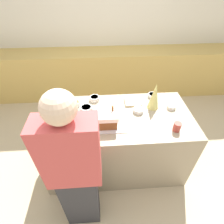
{
  "coord_description": "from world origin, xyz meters",
  "views": [
    {
      "loc": [
        -0.16,
        -1.49,
        2.2
      ],
      "look_at": [
        -0.05,
        0.0,
        0.95
      ],
      "focal_mm": 28.0,
      "sensor_mm": 36.0,
      "label": 1
    }
  ],
  "objects": [
    {
      "name": "decorative_tree",
      "position": [
        0.45,
        0.12,
        1.06
      ],
      "size": [
        0.13,
        0.13,
        0.33
      ],
      "color": "#DBD675",
      "rests_on": "kitchen_island"
    },
    {
      "name": "candy_bowl_center_rear",
      "position": [
        -0.35,
        0.14,
        0.92
      ],
      "size": [
        0.14,
        0.14,
        0.04
      ],
      "color": "silver",
      "rests_on": "kitchen_island"
    },
    {
      "name": "gingerbread_house",
      "position": [
        -0.1,
        -0.14,
        0.99
      ],
      "size": [
        0.21,
        0.2,
        0.22
      ],
      "color": "brown",
      "rests_on": "baking_tray"
    },
    {
      "name": "cookbook",
      "position": [
        0.22,
        0.24,
        0.9
      ],
      "size": [
        0.2,
        0.17,
        0.02
      ],
      "color": "#CCB78C",
      "rests_on": "kitchen_island"
    },
    {
      "name": "wall_back",
      "position": [
        0.0,
        2.18,
        1.3
      ],
      "size": [
        8.0,
        0.05,
        2.6
      ],
      "color": "white",
      "rests_on": "ground_plane"
    },
    {
      "name": "back_cabinet_block",
      "position": [
        0.0,
        1.86,
        0.47
      ],
      "size": [
        6.0,
        0.6,
        0.94
      ],
      "color": "tan",
      "rests_on": "ground_plane"
    },
    {
      "name": "candy_bowl_behind_tray",
      "position": [
        -0.25,
        0.32,
        0.92
      ],
      "size": [
        0.12,
        0.12,
        0.05
      ],
      "color": "white",
      "rests_on": "kitchen_island"
    },
    {
      "name": "ground_plane",
      "position": [
        0.0,
        0.0,
        0.0
      ],
      "size": [
        12.0,
        12.0,
        0.0
      ],
      "primitive_type": "plane",
      "color": "#C6B28E"
    },
    {
      "name": "person",
      "position": [
        -0.41,
        -0.67,
        0.87
      ],
      "size": [
        0.44,
        0.55,
        1.69
      ],
      "color": "#333338",
      "rests_on": "ground_plane"
    },
    {
      "name": "kitchen_island",
      "position": [
        0.0,
        0.0,
        0.45
      ],
      "size": [
        1.73,
        0.86,
        0.89
      ],
      "color": "gray",
      "rests_on": "ground_plane"
    },
    {
      "name": "mug",
      "position": [
        0.59,
        -0.27,
        0.94
      ],
      "size": [
        0.08,
        0.08,
        0.1
      ],
      "color": "#B24238",
      "rests_on": "kitchen_island"
    },
    {
      "name": "baking_tray",
      "position": [
        -0.1,
        -0.14,
        0.9
      ],
      "size": [
        0.41,
        0.27,
        0.01
      ],
      "color": "silver",
      "rests_on": "kitchen_island"
    },
    {
      "name": "candy_bowl_beside_tree",
      "position": [
        0.5,
        0.34,
        0.92
      ],
      "size": [
        0.11,
        0.11,
        0.05
      ],
      "color": "white",
      "rests_on": "kitchen_island"
    },
    {
      "name": "candy_bowl_front_corner",
      "position": [
        0.26,
        0.05,
        0.92
      ],
      "size": [
        0.12,
        0.12,
        0.05
      ],
      "color": "white",
      "rests_on": "kitchen_island"
    },
    {
      "name": "candy_bowl_far_right",
      "position": [
        -0.49,
        0.23,
        0.92
      ],
      "size": [
        0.12,
        0.12,
        0.05
      ],
      "color": "white",
      "rests_on": "kitchen_island"
    },
    {
      "name": "candy_bowl_far_left",
      "position": [
        0.66,
        0.09,
        0.92
      ],
      "size": [
        0.1,
        0.1,
        0.04
      ],
      "color": "white",
      "rests_on": "kitchen_island"
    }
  ]
}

